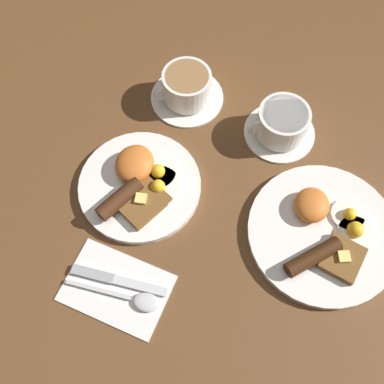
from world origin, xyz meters
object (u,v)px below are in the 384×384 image
breakfast_plate_near (139,184)px  spoon (136,300)px  teacup_far (281,124)px  teacup_near (187,88)px  breakfast_plate_far (324,232)px  knife (113,279)px

breakfast_plate_near → spoon: size_ratio=1.42×
breakfast_plate_near → teacup_far: bearing=131.1°
teacup_near → breakfast_plate_far: bearing=56.4°
teacup_near → teacup_far: 0.20m
breakfast_plate_far → knife: 0.38m
breakfast_plate_near → spoon: breakfast_plate_near is taller
breakfast_plate_far → spoon: (0.21, -0.28, -0.00)m
breakfast_plate_near → teacup_far: 0.30m
breakfast_plate_far → teacup_near: bearing=-123.6°
teacup_far → breakfast_plate_far: bearing=33.0°
breakfast_plate_far → spoon: bearing=-52.9°
teacup_near → teacup_far: teacup_near is taller
teacup_near → teacup_far: size_ratio=1.06×
breakfast_plate_near → knife: breakfast_plate_near is taller
knife → breakfast_plate_far: bearing=26.9°
teacup_near → knife: 0.41m
breakfast_plate_near → spoon: bearing=18.5°
breakfast_plate_near → knife: 0.18m
knife → teacup_far: bearing=58.2°
breakfast_plate_near → breakfast_plate_far: 0.35m
breakfast_plate_near → teacup_near: (-0.22, 0.02, 0.02)m
knife → spoon: bearing=-26.2°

